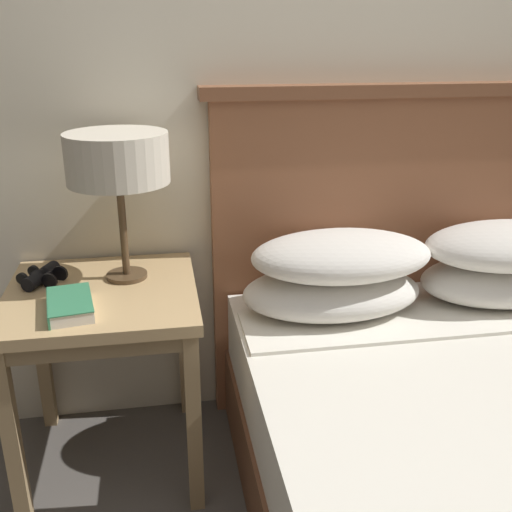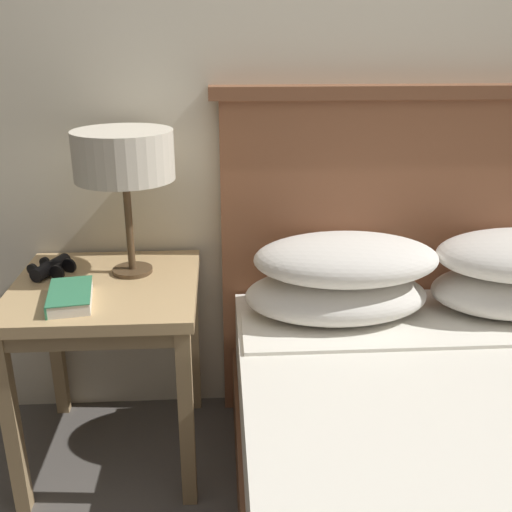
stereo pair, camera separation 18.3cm
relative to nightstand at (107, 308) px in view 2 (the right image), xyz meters
The scene contains 6 objects.
wall_back 1.04m from the nightstand, 27.03° to the left, with size 8.00×0.06×2.60m.
nightstand is the anchor object (origin of this frame).
bed 1.19m from the nightstand, 24.89° to the right, with size 1.44×1.78×1.22m.
table_lamp 0.48m from the nightstand, 49.30° to the left, with size 0.31×0.31×0.46m.
book_on_nightstand 0.19m from the nightstand, 119.10° to the right, with size 0.15×0.23×0.04m.
binoculars_pair 0.23m from the nightstand, 153.97° to the left, with size 0.16×0.16×0.05m.
Camera 2 is at (-0.27, -1.11, 1.39)m, focal length 42.00 mm.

